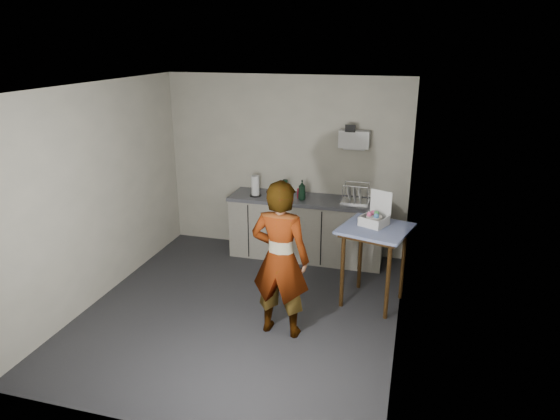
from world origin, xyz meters
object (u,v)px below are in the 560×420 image
(kitchen_counter, at_px, (307,230))
(dark_bottle, at_px, (285,188))
(soda_can, at_px, (300,193))
(dish_rack, at_px, (355,198))
(paper_towel, at_px, (255,186))
(standing_man, at_px, (280,259))
(soap_bottle, at_px, (302,190))
(side_table, at_px, (375,237))
(bakery_box, at_px, (375,218))

(kitchen_counter, bearing_deg, dark_bottle, 174.17)
(soda_can, relative_size, dish_rack, 0.36)
(dark_bottle, bearing_deg, soda_can, -11.89)
(paper_towel, height_order, dish_rack, paper_towel)
(kitchen_counter, distance_m, standing_man, 2.08)
(soap_bottle, distance_m, paper_towel, 0.69)
(side_table, xyz_separation_m, bakery_box, (-0.03, 0.08, 0.21))
(soda_can, bearing_deg, dark_bottle, 168.11)
(soap_bottle, relative_size, dish_rack, 0.75)
(kitchen_counter, height_order, paper_towel, paper_towel)
(soda_can, distance_m, dish_rack, 0.79)
(soap_bottle, xyz_separation_m, soda_can, (-0.05, 0.07, -0.07))
(standing_man, xyz_separation_m, bakery_box, (0.88, 1.01, 0.20))
(dark_bottle, distance_m, dish_rack, 1.01)
(side_table, xyz_separation_m, soap_bottle, (-1.13, 1.02, 0.20))
(dark_bottle, bearing_deg, dish_rack, -0.83)
(kitchen_counter, height_order, dish_rack, dish_rack)
(standing_man, distance_m, soda_can, 2.03)
(soap_bottle, xyz_separation_m, paper_towel, (-0.69, -0.01, 0.00))
(standing_man, xyz_separation_m, dark_bottle, (-0.50, 2.06, 0.16))
(side_table, bearing_deg, soda_can, 152.38)
(standing_man, distance_m, soap_bottle, 1.97)
(side_table, relative_size, bakery_box, 2.50)
(soap_bottle, distance_m, dark_bottle, 0.30)
(dark_bottle, xyz_separation_m, dish_rack, (1.01, -0.01, -0.06))
(kitchen_counter, xyz_separation_m, dark_bottle, (-0.33, 0.03, 0.60))
(kitchen_counter, distance_m, side_table, 1.59)
(dish_rack, distance_m, bakery_box, 1.10)
(soap_bottle, relative_size, dark_bottle, 1.17)
(dark_bottle, xyz_separation_m, bakery_box, (1.37, -1.05, 0.04))
(dark_bottle, bearing_deg, kitchen_counter, -5.83)
(bakery_box, bearing_deg, paper_towel, 176.75)
(kitchen_counter, bearing_deg, standing_man, -85.39)
(dark_bottle, relative_size, paper_towel, 0.81)
(bakery_box, bearing_deg, standing_man, -106.76)
(dish_rack, bearing_deg, soda_can, -177.64)
(soda_can, xyz_separation_m, paper_towel, (-0.64, -0.08, 0.07))
(dark_bottle, bearing_deg, paper_towel, -163.53)
(side_table, bearing_deg, standing_man, -119.07)
(paper_towel, xyz_separation_m, bakery_box, (1.79, -0.93, 0.02))
(side_table, height_order, dish_rack, dish_rack)
(standing_man, relative_size, dark_bottle, 7.16)
(soap_bottle, bearing_deg, standing_man, -83.41)
(standing_man, bearing_deg, soap_bottle, -80.19)
(dark_bottle, height_order, paper_towel, paper_towel)
(kitchen_counter, height_order, side_table, side_table)
(kitchen_counter, distance_m, dark_bottle, 0.69)
(dish_rack, bearing_deg, paper_towel, -175.67)
(side_table, distance_m, bakery_box, 0.23)
(kitchen_counter, bearing_deg, paper_towel, -173.27)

